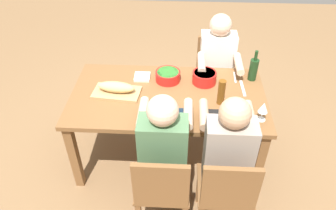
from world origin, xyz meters
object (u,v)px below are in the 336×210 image
serving_bowl_greens (168,75)px  bread_loaf (116,87)px  wine_bottle (253,69)px  serving_bowl_salad (204,77)px  diner_far_center (164,149)px  chair_far_left (226,191)px  chair_near_left (214,72)px  cutting_board (117,92)px  chair_far_center (162,189)px  diner_far_left (227,152)px  napkin_stack (142,77)px  dining_table (168,103)px  wine_glass (263,108)px  beer_bottle (221,92)px  diner_near_left (217,64)px

serving_bowl_greens → bread_loaf: bearing=26.8°
wine_bottle → serving_bowl_salad: bearing=9.8°
diner_far_center → chair_far_left: bearing=158.1°
serving_bowl_salad → serving_bowl_greens: serving_bowl_salad is taller
chair_near_left → cutting_board: (0.90, 0.77, 0.27)m
bread_loaf → chair_far_center: bearing=119.5°
serving_bowl_greens → bread_loaf: bread_loaf is taller
chair_far_center → diner_far_left: 0.54m
chair_near_left → napkin_stack: (0.71, 0.53, 0.27)m
chair_far_center → diner_far_center: size_ratio=0.71×
diner_far_left → wine_bottle: (-0.29, -0.87, 0.15)m
serving_bowl_greens → wine_bottle: wine_bottle is taller
diner_far_left → serving_bowl_greens: (0.47, -0.81, 0.09)m
serving_bowl_salad → cutting_board: bearing=14.9°
serving_bowl_salad → dining_table: bearing=33.2°
chair_far_left → bread_loaf: same height
diner_far_center → chair_near_left: 1.46m
chair_far_center → wine_bottle: wine_bottle is taller
wine_glass → napkin_stack: size_ratio=1.19×
dining_table → cutting_board: 0.45m
diner_far_left → serving_bowl_salad: bearing=-79.7°
chair_far_left → serving_bowl_salad: 1.04m
diner_far_left → beer_bottle: (0.02, -0.51, 0.15)m
diner_far_center → bread_loaf: size_ratio=3.75×
wine_bottle → napkin_stack: bearing=2.1°
cutting_board → wine_bottle: bearing=-166.9°
diner_far_left → napkin_stack: bearing=-49.8°
bread_loaf → chair_near_left: bearing=-139.3°
diner_far_center → napkin_stack: bearing=-73.4°
diner_far_left → beer_bottle: size_ratio=5.45×
wine_bottle → wine_glass: size_ratio=1.75×
wine_glass → chair_far_center: bearing=34.0°
chair_near_left → serving_bowl_greens: size_ratio=3.83×
chair_far_center → bread_loaf: bearing=-60.5°
serving_bowl_salad → diner_near_left: bearing=-110.5°
diner_far_center → serving_bowl_salad: bearing=-111.4°
diner_near_left → wine_glass: bearing=107.9°
chair_far_left → diner_far_left: bearing=-90.0°
diner_far_left → serving_bowl_greens: size_ratio=5.41×
cutting_board → wine_bottle: wine_bottle is taller
chair_far_left → wine_glass: wine_glass is taller
diner_near_left → wine_bottle: (-0.29, 0.31, 0.15)m
cutting_board → serving_bowl_greens: bearing=-153.2°
serving_bowl_salad → chair_far_center: bearing=72.3°
diner_far_left → cutting_board: diner_far_left is taller
cutting_board → beer_bottle: 0.89m
napkin_stack → chair_far_left: bearing=124.7°
chair_far_center → serving_bowl_salad: chair_far_center is taller
wine_glass → napkin_stack: wine_glass is taller
diner_near_left → wine_glass: diner_near_left is taller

